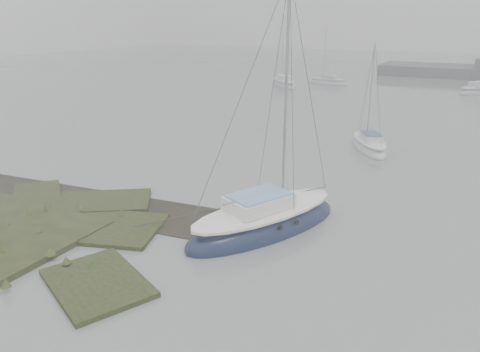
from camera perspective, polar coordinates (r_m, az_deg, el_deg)
name	(u,v)px	position (r m, az deg, el deg)	size (l,w,h in m)	color
ground	(351,113)	(41.48, 13.35, 7.53)	(160.00, 160.00, 0.00)	gray
sailboat_main	(264,222)	(18.04, 2.97, -5.67)	(5.05, 7.40, 9.98)	#131A37
sailboat_white	(369,146)	(30.02, 15.47, 3.55)	(3.80, 5.03, 6.88)	silver
sailboat_far_a	(284,84)	(56.14, 5.35, 11.08)	(5.53, 5.78, 8.50)	#B1B6BA
sailboat_far_b	(479,91)	(56.83, 27.16, 9.20)	(4.94, 5.80, 8.17)	#A8ABB1
sailboat_far_c	(328,82)	(59.05, 10.69, 11.18)	(5.24, 2.42, 7.12)	silver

